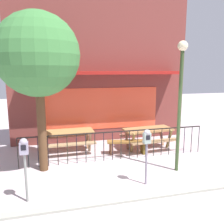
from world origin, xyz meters
TOP-DOWN VIEW (x-y plane):
  - ground at (0.00, 0.00)m, footprint 40.00×40.00m
  - pub_storefront at (0.00, 4.25)m, footprint 7.26×1.39m
  - patio_fence_front at (0.00, 1.78)m, footprint 6.12×0.04m
  - picnic_table_left at (-1.50, 2.94)m, footprint 1.84×1.41m
  - picnic_table_right at (1.42, 2.56)m, footprint 1.90×1.49m
  - patio_bench at (0.49, 2.21)m, footprint 1.43×0.56m
  - parking_meter_near at (0.28, -0.05)m, footprint 0.18×0.17m
  - parking_meter_far at (-2.62, -0.15)m, footprint 0.18×0.17m
  - street_tree at (-2.31, 1.52)m, footprint 2.31×2.31m
  - street_lamp at (1.49, 0.54)m, footprint 0.28×0.28m
  - curb_edge at (0.00, -0.67)m, footprint 10.17×0.20m

SIDE VIEW (x-z plane):
  - ground at x=0.00m, z-range 0.00..0.00m
  - curb_edge at x=0.00m, z-range -0.06..0.06m
  - patio_bench at x=0.49m, z-range 0.11..0.59m
  - picnic_table_left at x=-1.50m, z-range 0.21..1.01m
  - picnic_table_right at x=1.42m, z-range 0.21..1.01m
  - patio_fence_front at x=0.00m, z-range 0.18..1.15m
  - parking_meter_near at x=0.28m, z-range 0.40..1.86m
  - parking_meter_far at x=-2.62m, z-range 0.40..1.89m
  - street_lamp at x=1.49m, z-range 0.59..4.29m
  - pub_storefront at x=0.00m, z-range -0.02..5.78m
  - street_tree at x=-2.31m, z-range 1.06..5.55m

